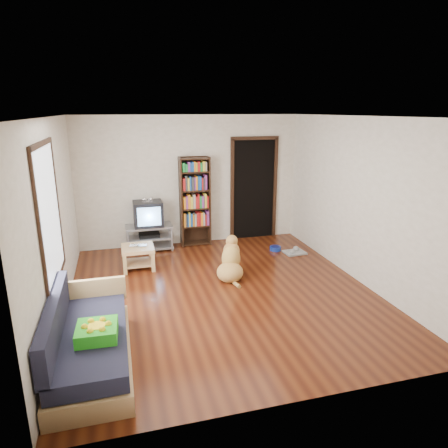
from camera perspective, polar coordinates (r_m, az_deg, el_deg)
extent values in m
plane|color=#55230E|center=(6.20, -0.23, -9.67)|extent=(5.00, 5.00, 0.00)
plane|color=white|center=(5.59, -0.26, 15.11)|extent=(5.00, 5.00, 0.00)
plane|color=silver|center=(8.15, -4.80, 6.15)|extent=(4.50, 0.00, 4.50)
plane|color=silver|center=(3.52, 10.37, -7.46)|extent=(4.50, 0.00, 4.50)
plane|color=silver|center=(5.64, -22.93, 0.47)|extent=(0.00, 5.00, 5.00)
plane|color=silver|center=(6.69, 18.76, 3.17)|extent=(0.00, 5.00, 5.00)
cube|color=green|center=(4.45, -17.68, -14.44)|extent=(0.43, 0.43, 0.14)
imported|color=silver|center=(7.07, -12.24, -3.15)|extent=(0.34, 0.26, 0.02)
cylinder|color=navy|center=(7.99, 7.34, -3.48)|extent=(0.22, 0.22, 0.08)
cube|color=#9E9E9E|center=(7.90, 10.04, -4.02)|extent=(0.42, 0.35, 0.03)
cube|color=white|center=(5.11, -23.68, 1.19)|extent=(0.02, 1.30, 1.60)
cube|color=black|center=(4.98, -24.69, 10.35)|extent=(0.03, 1.42, 0.06)
cube|color=black|center=(5.36, -22.65, -7.31)|extent=(0.03, 1.42, 0.06)
cube|color=black|center=(4.44, -24.82, -1.03)|extent=(0.03, 0.06, 1.70)
cube|color=black|center=(5.78, -22.71, 2.90)|extent=(0.03, 0.06, 1.70)
cube|color=black|center=(8.52, 4.25, 4.89)|extent=(0.90, 0.02, 2.10)
cube|color=black|center=(8.37, 1.17, 4.72)|extent=(0.07, 0.05, 2.14)
cube|color=black|center=(8.68, 7.28, 5.01)|extent=(0.07, 0.05, 2.14)
cube|color=black|center=(8.37, 4.44, 12.14)|extent=(1.03, 0.05, 0.07)
cube|color=#99999E|center=(7.98, -10.69, -0.33)|extent=(0.90, 0.45, 0.04)
cube|color=#99999E|center=(8.05, -10.61, -1.90)|extent=(0.86, 0.42, 0.03)
cube|color=#99999E|center=(8.11, -10.54, -3.18)|extent=(0.90, 0.45, 0.04)
cylinder|color=#99999E|center=(7.84, -13.54, -2.56)|extent=(0.04, 0.04, 0.50)
cylinder|color=#99999E|center=(7.90, -7.45, -2.10)|extent=(0.04, 0.04, 0.50)
cylinder|color=#99999E|center=(8.22, -13.64, -1.70)|extent=(0.04, 0.04, 0.50)
cylinder|color=#99999E|center=(8.28, -7.83, -1.27)|extent=(0.04, 0.04, 0.50)
cube|color=black|center=(8.03, -10.63, -1.56)|extent=(0.40, 0.30, 0.07)
cube|color=black|center=(7.92, -10.79, 1.48)|extent=(0.55, 0.48, 0.48)
cube|color=black|center=(8.11, -10.91, 1.82)|extent=(0.40, 0.14, 0.36)
cube|color=#8CBFF2|center=(7.68, -10.64, 1.03)|extent=(0.44, 0.02, 0.36)
cube|color=silver|center=(7.81, -10.85, 3.16)|extent=(0.20, 0.07, 0.02)
sphere|color=silver|center=(7.80, -11.31, 3.46)|extent=(0.09, 0.09, 0.09)
sphere|color=silver|center=(7.80, -10.43, 3.52)|extent=(0.09, 0.09, 0.09)
cube|color=black|center=(8.04, -6.17, 3.06)|extent=(0.03, 0.30, 1.80)
cube|color=black|center=(8.14, -2.20, 3.31)|extent=(0.03, 0.30, 1.80)
cube|color=black|center=(8.22, -4.36, 3.40)|extent=(0.60, 0.02, 1.80)
cube|color=black|center=(8.32, -4.06, -2.66)|extent=(0.56, 0.28, 0.02)
cube|color=black|center=(8.21, -4.11, -0.21)|extent=(0.56, 0.28, 0.03)
cube|color=black|center=(8.11, -4.16, 2.30)|extent=(0.56, 0.28, 0.02)
cube|color=black|center=(8.03, -4.21, 4.86)|extent=(0.56, 0.28, 0.02)
cube|color=black|center=(7.97, -4.26, 7.47)|extent=(0.56, 0.28, 0.02)
cube|color=black|center=(7.94, -4.30, 9.33)|extent=(0.56, 0.28, 0.02)
cube|color=tan|center=(4.78, -18.23, -17.55)|extent=(0.80, 1.80, 0.22)
cube|color=#1E1E2D|center=(4.66, -18.47, -15.29)|extent=(0.74, 1.74, 0.18)
cube|color=#1E1E2D|center=(4.57, -23.12, -12.55)|extent=(0.12, 1.74, 0.40)
cube|color=tan|center=(5.35, -18.20, -9.00)|extent=(0.80, 0.06, 0.30)
cube|color=tan|center=(7.11, -12.24, -3.39)|extent=(0.55, 0.55, 0.06)
cube|color=tan|center=(7.20, -12.11, -5.42)|extent=(0.45, 0.45, 0.03)
cube|color=tan|center=(6.95, -13.96, -5.72)|extent=(0.06, 0.06, 0.34)
cube|color=tan|center=(6.97, -10.09, -5.42)|extent=(0.06, 0.06, 0.34)
cube|color=tan|center=(7.39, -14.07, -4.40)|extent=(0.06, 0.06, 0.34)
cube|color=tan|center=(7.41, -10.44, -4.13)|extent=(0.06, 0.06, 0.34)
ellipsoid|color=tan|center=(6.56, 0.85, -6.90)|extent=(0.58, 0.60, 0.32)
ellipsoid|color=tan|center=(6.66, 1.00, -4.93)|extent=(0.42, 0.43, 0.42)
ellipsoid|color=#B68846|center=(6.70, 1.08, -3.85)|extent=(0.35, 0.33, 0.30)
ellipsoid|color=#C37E4B|center=(6.69, 1.13, -2.38)|extent=(0.26, 0.28, 0.19)
ellipsoid|color=#D48A51|center=(6.80, 1.20, -2.28)|extent=(0.14, 0.18, 0.08)
sphere|color=black|center=(6.87, 1.26, -2.08)|extent=(0.04, 0.04, 0.04)
ellipsoid|color=tan|center=(6.67, 0.47, -2.52)|extent=(0.07, 0.08, 0.13)
ellipsoid|color=#BE8549|center=(6.66, 1.72, -2.57)|extent=(0.07, 0.08, 0.13)
cylinder|color=tan|center=(6.87, 0.57, -5.47)|extent=(0.10, 0.12, 0.35)
cylinder|color=tan|center=(6.86, 1.69, -5.51)|extent=(0.10, 0.12, 0.35)
sphere|color=tan|center=(6.97, 0.61, -6.51)|extent=(0.09, 0.09, 0.09)
sphere|color=tan|center=(6.96, 1.71, -6.56)|extent=(0.09, 0.09, 0.09)
cylinder|color=tan|center=(6.42, 1.61, -8.47)|extent=(0.10, 0.31, 0.07)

